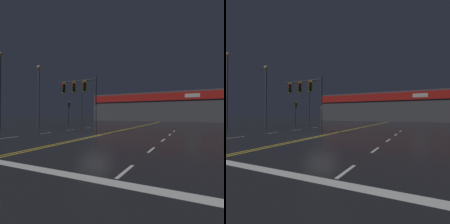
# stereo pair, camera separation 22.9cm
# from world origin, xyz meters

# --- Properties ---
(ground_plane) EXTENTS (200.00, 200.00, 0.00)m
(ground_plane) POSITION_xyz_m (0.00, 0.00, 0.00)
(ground_plane) COLOR black
(road_markings) EXTENTS (15.97, 60.00, 0.01)m
(road_markings) POSITION_xyz_m (1.10, -1.67, 0.00)
(road_markings) COLOR gold
(road_markings) RESTS_ON ground
(traffic_signal_median) EXTENTS (4.22, 0.36, 5.13)m
(traffic_signal_median) POSITION_xyz_m (-2.36, 0.99, 4.00)
(traffic_signal_median) COLOR #38383D
(traffic_signal_median) RESTS_ON ground
(traffic_signal_corner_northwest) EXTENTS (0.42, 0.36, 3.94)m
(traffic_signal_corner_northwest) POSITION_xyz_m (-11.95, 11.32, 2.90)
(traffic_signal_corner_northwest) COLOR #38383D
(traffic_signal_corner_northwest) RESTS_ON ground
(streetlight_near_right) EXTENTS (0.56, 0.56, 8.63)m
(streetlight_near_right) POSITION_xyz_m (-12.30, 5.34, 5.58)
(streetlight_near_right) COLOR #59595E
(streetlight_near_right) RESTS_ON ground
(streetlight_far_right) EXTENTS (0.56, 0.56, 8.94)m
(streetlight_far_right) POSITION_xyz_m (-12.84, 0.30, 5.75)
(streetlight_far_right) COLOR #59595E
(streetlight_far_right) RESTS_ON ground
(building_backdrop) EXTENTS (39.59, 10.23, 7.52)m
(building_backdrop) POSITION_xyz_m (0.00, 37.42, 3.77)
(building_backdrop) COLOR #4C4C51
(building_backdrop) RESTS_ON ground
(utility_pole_row) EXTENTS (47.01, 0.26, 12.58)m
(utility_pole_row) POSITION_xyz_m (1.58, 30.36, 6.03)
(utility_pole_row) COLOR #4C3828
(utility_pole_row) RESTS_ON ground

